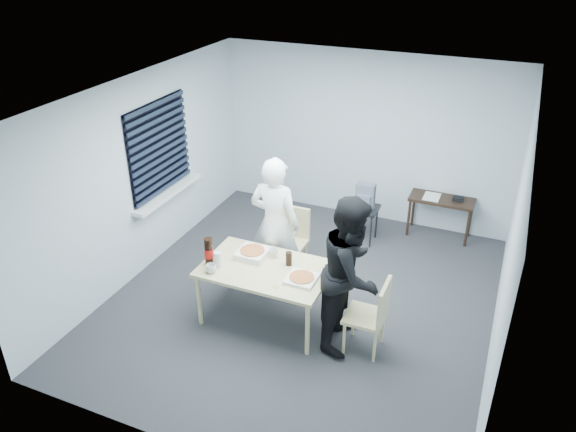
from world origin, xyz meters
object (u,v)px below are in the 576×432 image
at_px(backpack, 365,196).
at_px(person_black, 351,273).
at_px(chair_right, 373,312).
at_px(stool, 364,214).
at_px(person_white, 275,224).
at_px(mug_a, 211,269).
at_px(chair_far, 292,235).
at_px(soda_bottle, 209,252).
at_px(dining_table, 266,272).
at_px(mug_b, 274,253).
at_px(side_table, 442,203).

bearing_deg(backpack, person_black, -87.60).
height_order(chair_right, stool, chair_right).
distance_m(person_white, mug_a, 1.07).
relative_size(stool, mug_a, 4.43).
height_order(chair_far, mug_a, chair_far).
bearing_deg(mug_a, soda_bottle, 125.10).
bearing_deg(chair_right, dining_table, 177.09).
relative_size(person_black, mug_b, 17.70).
distance_m(stool, mug_a, 2.77).
height_order(person_black, mug_a, person_black).
bearing_deg(person_black, stool, 12.00).
xyz_separation_m(side_table, mug_a, (-2.06, -3.12, 0.22)).
height_order(dining_table, chair_far, chair_far).
distance_m(mug_a, mug_b, 0.77).
bearing_deg(stool, backpack, -90.00).
bearing_deg(backpack, dining_table, -113.20).
bearing_deg(mug_b, person_black, -12.26).
height_order(person_white, side_table, person_white).
relative_size(dining_table, mug_a, 11.87).
relative_size(dining_table, chair_far, 1.64).
height_order(side_table, soda_bottle, soda_bottle).
bearing_deg(dining_table, stool, 76.53).
relative_size(person_black, side_table, 1.91).
bearing_deg(soda_bottle, chair_right, 3.40).
height_order(dining_table, stool, dining_table).
bearing_deg(backpack, chair_far, -131.26).
relative_size(chair_far, side_table, 0.96).
distance_m(backpack, mug_b, 2.03).
bearing_deg(chair_right, mug_a, -171.87).
xyz_separation_m(dining_table, chair_far, (-0.14, 1.11, -0.14)).
bearing_deg(mug_a, backpack, 67.31).
bearing_deg(mug_a, stool, 67.40).
xyz_separation_m(dining_table, stool, (0.53, 2.22, -0.22)).
bearing_deg(mug_b, stool, 74.60).
xyz_separation_m(chair_far, person_white, (-0.05, -0.43, 0.37)).
xyz_separation_m(person_black, mug_b, (-1.01, 0.22, -0.13)).
bearing_deg(backpack, side_table, 20.96).
height_order(person_black, stool, person_black).
bearing_deg(side_table, soda_bottle, -125.95).
relative_size(chair_far, backpack, 2.39).
relative_size(chair_far, chair_right, 1.00).
xyz_separation_m(dining_table, person_white, (-0.19, 0.69, 0.23)).
bearing_deg(dining_table, mug_a, -148.36).
relative_size(chair_right, soda_bottle, 2.67).
height_order(chair_right, person_black, person_black).
distance_m(dining_table, mug_a, 0.63).
bearing_deg(side_table, person_black, -100.91).
relative_size(side_table, soda_bottle, 2.78).
height_order(chair_far, soda_bottle, soda_bottle).
bearing_deg(chair_far, mug_a, -105.01).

